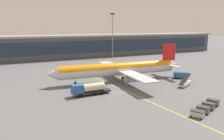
# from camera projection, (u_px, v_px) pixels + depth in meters

# --- Properties ---
(ground_plane) EXTENTS (700.00, 700.00, 0.00)m
(ground_plane) POSITION_uv_depth(u_px,v_px,m) (117.00, 93.00, 64.78)
(ground_plane) COLOR slate
(apron_lead_in_line) EXTENTS (5.15, 79.87, 0.01)m
(apron_lead_in_line) POSITION_uv_depth(u_px,v_px,m) (122.00, 90.00, 67.79)
(apron_lead_in_line) COLOR yellow
(apron_lead_in_line) RESTS_ON ground_plane
(terminal_building) EXTENTS (215.27, 18.42, 13.28)m
(terminal_building) POSITION_uv_depth(u_px,v_px,m) (68.00, 46.00, 135.50)
(terminal_building) COLOR #424751
(terminal_building) RESTS_ON ground_plane
(main_airliner) EXTENTS (48.70, 38.84, 12.09)m
(main_airliner) POSITION_uv_depth(u_px,v_px,m) (119.00, 69.00, 77.46)
(main_airliner) COLOR silver
(main_airliner) RESTS_ON ground_plane
(fuel_tanker) EXTENTS (10.84, 2.84, 3.25)m
(fuel_tanker) POSITION_uv_depth(u_px,v_px,m) (89.00, 89.00, 62.01)
(fuel_tanker) COLOR #232326
(fuel_tanker) RESTS_ON ground_plane
(crew_van) EXTENTS (5.25, 4.69, 2.30)m
(crew_van) POSITION_uv_depth(u_px,v_px,m) (181.00, 75.00, 82.06)
(crew_van) COLOR #285B9E
(crew_van) RESTS_ON ground_plane
(belt_loader) EXTENTS (6.76, 4.39, 3.49)m
(belt_loader) POSITION_uv_depth(u_px,v_px,m) (185.00, 83.00, 71.46)
(belt_loader) COLOR white
(belt_loader) RESTS_ON ground_plane
(baggage_cart_0) EXTENTS (2.44, 3.04, 1.48)m
(baggage_cart_0) POSITION_uv_depth(u_px,v_px,m) (197.00, 114.00, 46.95)
(baggage_cart_0) COLOR #B2B7BC
(baggage_cart_0) RESTS_ON ground_plane
(baggage_cart_1) EXTENTS (2.44, 3.04, 1.48)m
(baggage_cart_1) POSITION_uv_depth(u_px,v_px,m) (203.00, 110.00, 49.33)
(baggage_cart_1) COLOR #595B60
(baggage_cart_1) RESTS_ON ground_plane
(baggage_cart_2) EXTENTS (2.44, 3.04, 1.48)m
(baggage_cart_2) POSITION_uv_depth(u_px,v_px,m) (208.00, 106.00, 51.71)
(baggage_cart_2) COLOR #595B60
(baggage_cart_2) RESTS_ON ground_plane
(baggage_cart_3) EXTENTS (2.44, 3.04, 1.48)m
(baggage_cart_3) POSITION_uv_depth(u_px,v_px,m) (213.00, 102.00, 54.08)
(baggage_cart_3) COLOR #595B60
(baggage_cart_3) RESTS_ON ground_plane
(apron_light_mast_2) EXTENTS (2.80, 0.50, 25.75)m
(apron_light_mast_2) POSITION_uv_depth(u_px,v_px,m) (113.00, 32.00, 133.73)
(apron_light_mast_2) COLOR gray
(apron_light_mast_2) RESTS_ON ground_plane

